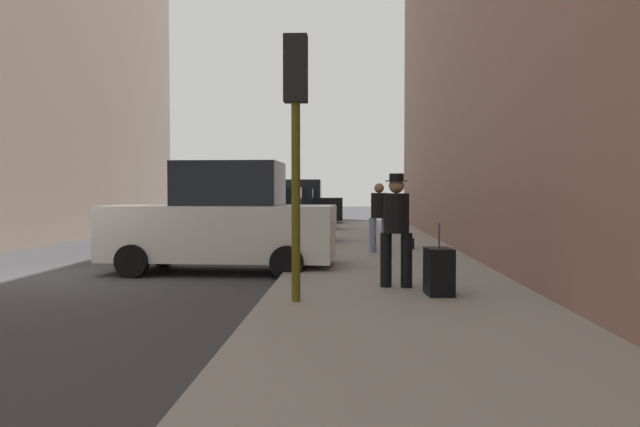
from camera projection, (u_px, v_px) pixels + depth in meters
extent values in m
plane|color=#38383A|center=(79.00, 277.00, 12.03)|extent=(120.00, 120.00, 0.00)
cube|color=gray|center=(390.00, 275.00, 11.75)|extent=(4.00, 40.00, 0.15)
cube|color=silver|center=(220.00, 232.00, 12.68)|extent=(4.67, 2.01, 1.10)
cube|color=black|center=(230.00, 184.00, 12.63)|extent=(2.13, 1.64, 0.90)
cylinder|color=black|center=(164.00, 252.00, 13.74)|extent=(0.65, 0.24, 0.64)
cylinder|color=black|center=(132.00, 261.00, 11.91)|extent=(0.65, 0.24, 0.64)
cylinder|color=black|center=(299.00, 253.00, 13.49)|extent=(0.65, 0.24, 0.64)
cylinder|color=black|center=(287.00, 263.00, 11.66)|extent=(0.65, 0.24, 0.64)
cube|color=navy|center=(263.00, 223.00, 19.07)|extent=(4.26, 1.97, 0.84)
cube|color=black|center=(270.00, 199.00, 19.04)|extent=(1.94, 1.62, 0.70)
cylinder|color=black|center=(224.00, 233.00, 20.02)|extent=(0.65, 0.24, 0.64)
cylinder|color=black|center=(214.00, 237.00, 18.18)|extent=(0.65, 0.24, 0.64)
cylinder|color=black|center=(309.00, 233.00, 19.98)|extent=(0.65, 0.24, 0.64)
cylinder|color=black|center=(307.00, 237.00, 18.14)|extent=(0.65, 0.24, 0.64)
cube|color=#B7BABF|center=(285.00, 216.00, 25.35)|extent=(4.26, 1.98, 0.84)
cube|color=black|center=(290.00, 197.00, 25.32)|extent=(1.94, 1.63, 0.70)
cylinder|color=black|center=(254.00, 223.00, 26.30)|extent=(0.65, 0.24, 0.64)
cylinder|color=black|center=(248.00, 226.00, 24.46)|extent=(0.65, 0.24, 0.64)
cylinder|color=black|center=(319.00, 223.00, 26.26)|extent=(0.65, 0.24, 0.64)
cylinder|color=black|center=(318.00, 226.00, 24.42)|extent=(0.65, 0.24, 0.64)
cube|color=black|center=(296.00, 209.00, 30.57)|extent=(4.62, 1.88, 1.10)
cube|color=black|center=(300.00, 189.00, 30.53)|extent=(2.08, 1.58, 0.90)
cylinder|color=black|center=(268.00, 218.00, 31.56)|extent=(0.64, 0.23, 0.64)
cylinder|color=black|center=(263.00, 220.00, 29.72)|extent=(0.64, 0.23, 0.64)
cylinder|color=black|center=(327.00, 218.00, 31.45)|extent=(0.64, 0.23, 0.64)
cylinder|color=black|center=(326.00, 220.00, 29.61)|extent=(0.64, 0.23, 0.64)
cylinder|color=red|center=(321.00, 236.00, 17.09)|extent=(0.22, 0.22, 0.55)
sphere|color=red|center=(321.00, 224.00, 17.08)|extent=(0.20, 0.20, 0.20)
cylinder|color=red|center=(315.00, 235.00, 17.10)|extent=(0.10, 0.09, 0.09)
cylinder|color=red|center=(327.00, 235.00, 17.09)|extent=(0.10, 0.09, 0.09)
cylinder|color=#514C0F|center=(296.00, 169.00, 8.43)|extent=(0.12, 0.12, 3.60)
cube|color=black|center=(296.00, 69.00, 8.39)|extent=(0.32, 0.24, 0.90)
sphere|color=red|center=(296.00, 50.00, 8.51)|extent=(0.14, 0.14, 0.14)
sphere|color=yellow|center=(297.00, 71.00, 8.52)|extent=(0.14, 0.14, 0.14)
sphere|color=green|center=(297.00, 91.00, 8.53)|extent=(0.14, 0.14, 0.14)
cylinder|color=black|center=(386.00, 260.00, 9.77)|extent=(0.21, 0.21, 0.85)
cylinder|color=black|center=(407.00, 260.00, 9.71)|extent=(0.21, 0.21, 0.85)
cylinder|color=black|center=(396.00, 213.00, 9.71)|extent=(0.46, 0.46, 0.62)
sphere|color=#997051|center=(397.00, 186.00, 9.70)|extent=(0.24, 0.24, 0.24)
cylinder|color=black|center=(397.00, 181.00, 9.70)|extent=(0.34, 0.34, 0.02)
cylinder|color=black|center=(397.00, 177.00, 9.69)|extent=(0.23, 0.23, 0.11)
cylinder|color=#728CB2|center=(373.00, 235.00, 15.42)|extent=(0.22, 0.22, 0.85)
cylinder|color=#728CB2|center=(385.00, 235.00, 15.48)|extent=(0.22, 0.22, 0.85)
cylinder|color=black|center=(379.00, 205.00, 15.42)|extent=(0.48, 0.48, 0.62)
sphere|color=#997051|center=(379.00, 188.00, 15.41)|extent=(0.24, 0.24, 0.24)
cube|color=black|center=(439.00, 271.00, 9.01)|extent=(0.40, 0.58, 0.68)
cylinder|color=#333333|center=(439.00, 236.00, 8.99)|extent=(0.02, 0.02, 0.36)
cube|color=black|center=(407.00, 243.00, 16.43)|extent=(0.32, 0.44, 0.28)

